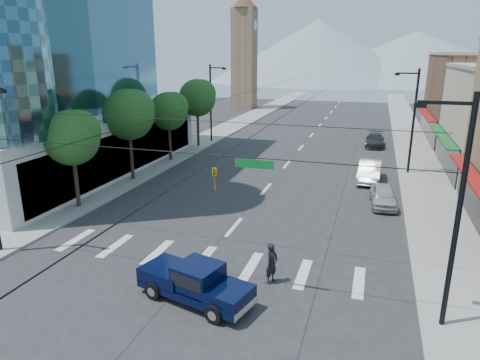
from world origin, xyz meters
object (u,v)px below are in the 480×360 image
Objects in this scene: pickup_truck at (195,281)px; parked_car_mid at (369,171)px; parked_car_far at (375,140)px; parked_car_near at (383,196)px; pedestrian at (272,263)px.

parked_car_mid is at bearing 87.27° from pickup_truck.
pickup_truck is 36.07m from parked_car_far.
parked_car_mid is (-1.08, 5.93, 0.11)m from parked_car_near.
parked_car_near is 6.03m from parked_car_mid.
pickup_truck is 2.79× the size of pedestrian.
pickup_truck is 1.29× the size of parked_car_near.
pedestrian is 33.20m from parked_car_far.
pickup_truck is at bearing -100.92° from parked_car_far.
parked_car_near is 20.47m from parked_car_far.
pedestrian is at bearing -115.94° from parked_car_near.
parked_car_far is at bearing 93.93° from pickup_truck.
pickup_truck is 1.09× the size of parked_car_mid.
parked_car_near is 0.85× the size of parked_car_far.
pickup_truck is 21.91m from parked_car_mid.
pedestrian is 0.39× the size of parked_car_far.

